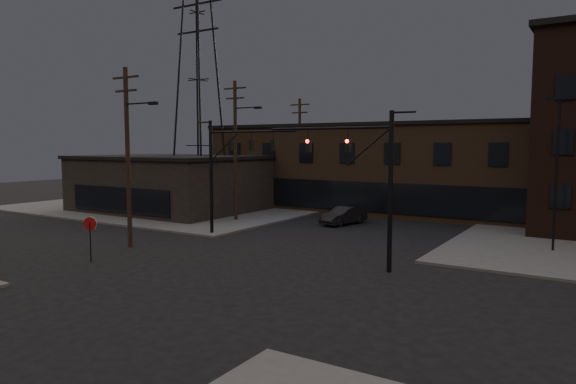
% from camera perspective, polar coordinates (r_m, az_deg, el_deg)
% --- Properties ---
extents(ground, '(140.00, 140.00, 0.00)m').
position_cam_1_polar(ground, '(25.73, -6.43, -9.02)').
color(ground, black).
rests_on(ground, ground).
extents(sidewalk_nw, '(30.00, 30.00, 0.15)m').
position_cam_1_polar(sidewalk_nw, '(56.31, -10.04, -1.18)').
color(sidewalk_nw, '#474744').
rests_on(sidewalk_nw, ground).
extents(building_row, '(40.00, 12.00, 8.00)m').
position_cam_1_polar(building_row, '(50.02, 13.91, 2.45)').
color(building_row, '#473626').
rests_on(building_row, ground).
extents(building_left, '(16.00, 12.00, 5.00)m').
position_cam_1_polar(building_left, '(50.38, -12.97, 0.78)').
color(building_left, black).
rests_on(building_left, ground).
extents(traffic_signal_near, '(7.12, 0.24, 8.00)m').
position_cam_1_polar(traffic_signal_near, '(26.10, 9.00, 2.12)').
color(traffic_signal_near, black).
rests_on(traffic_signal_near, ground).
extents(traffic_signal_far, '(7.12, 0.24, 8.00)m').
position_cam_1_polar(traffic_signal_far, '(35.40, -6.98, 3.10)').
color(traffic_signal_far, black).
rests_on(traffic_signal_far, ground).
extents(stop_sign, '(0.72, 0.33, 2.48)m').
position_cam_1_polar(stop_sign, '(29.69, -21.13, -3.79)').
color(stop_sign, black).
rests_on(stop_sign, ground).
extents(utility_pole_near, '(3.70, 0.28, 11.00)m').
position_cam_1_polar(utility_pole_near, '(32.96, -17.31, 4.22)').
color(utility_pole_near, black).
rests_on(utility_pole_near, ground).
extents(utility_pole_mid, '(3.70, 0.28, 11.50)m').
position_cam_1_polar(utility_pole_mid, '(42.39, -5.79, 4.97)').
color(utility_pole_mid, black).
rests_on(utility_pole_mid, ground).
extents(utility_pole_far, '(2.20, 0.28, 11.00)m').
position_cam_1_polar(utility_pole_far, '(52.93, 1.31, 4.69)').
color(utility_pole_far, black).
rests_on(utility_pole_far, ground).
extents(transmission_tower, '(7.00, 7.00, 25.00)m').
position_cam_1_polar(transmission_tower, '(50.68, -9.94, 12.19)').
color(transmission_tower, black).
rests_on(transmission_tower, ground).
extents(lot_light_a, '(1.50, 0.28, 9.14)m').
position_cam_1_polar(lot_light_a, '(33.59, 27.72, 3.26)').
color(lot_light_a, black).
rests_on(lot_light_a, ground).
extents(car_crossing, '(2.50, 4.51, 1.41)m').
position_cam_1_polar(car_crossing, '(41.08, 6.21, -2.63)').
color(car_crossing, black).
rests_on(car_crossing, ground).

